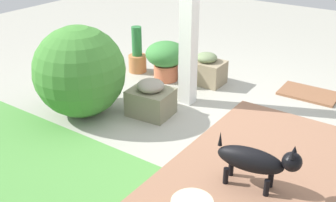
# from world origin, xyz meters

# --- Properties ---
(ground_plane) EXTENTS (12.00, 12.00, 0.00)m
(ground_plane) POSITION_xyz_m (0.00, 0.00, 0.00)
(ground_plane) COLOR #A8A799
(brick_path) EXTENTS (1.80, 2.40, 0.02)m
(brick_path) POSITION_xyz_m (-1.03, 0.58, 0.01)
(brick_path) COLOR #96684F
(brick_path) RESTS_ON ground
(porch_pillar) EXTENTS (0.16, 0.16, 2.04)m
(porch_pillar) POSITION_xyz_m (0.41, -0.25, 1.02)
(porch_pillar) COLOR white
(porch_pillar) RESTS_ON ground
(stone_planter_nearest) EXTENTS (0.47, 0.34, 0.41)m
(stone_planter_nearest) POSITION_xyz_m (0.51, -0.87, 0.18)
(stone_planter_nearest) COLOR gray
(stone_planter_nearest) RESTS_ON ground
(stone_planter_mid) EXTENTS (0.49, 0.42, 0.41)m
(stone_planter_mid) POSITION_xyz_m (0.57, 0.24, 0.18)
(stone_planter_mid) COLOR gray
(stone_planter_mid) RESTS_ON ground
(round_shrub) EXTENTS (0.99, 0.99, 0.99)m
(round_shrub) POSITION_xyz_m (1.21, 0.64, 0.49)
(round_shrub) COLOR #3E7E31
(round_shrub) RESTS_ON ground
(terracotta_pot_broad) EXTENTS (0.53, 0.53, 0.52)m
(terracotta_pot_broad) POSITION_xyz_m (1.00, -0.66, 0.31)
(terracotta_pot_broad) COLOR #CB6748
(terracotta_pot_broad) RESTS_ON ground
(terracotta_pot_tall) EXTENTS (0.25, 0.25, 0.64)m
(terracotta_pot_tall) POSITION_xyz_m (1.49, -0.68, 0.23)
(terracotta_pot_tall) COLOR #BF7444
(terracotta_pot_tall) RESTS_ON ground
(dog) EXTENTS (0.67, 0.25, 0.46)m
(dog) POSITION_xyz_m (-0.90, 0.80, 0.27)
(dog) COLOR black
(dog) RESTS_ON ground
(doormat) EXTENTS (0.68, 0.45, 0.03)m
(doormat) POSITION_xyz_m (-0.71, -1.26, 0.01)
(doormat) COLOR brown
(doormat) RESTS_ON ground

